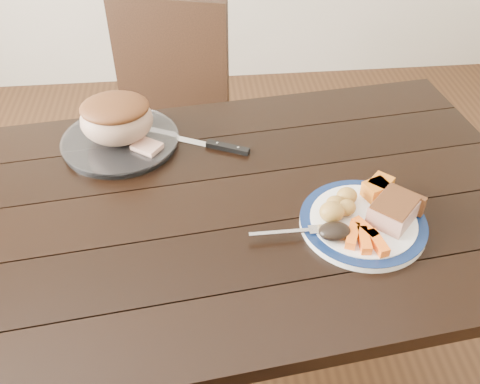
{
  "coord_description": "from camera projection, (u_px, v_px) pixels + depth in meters",
  "views": [
    {
      "loc": [
        -0.01,
        -0.94,
        1.6
      ],
      "look_at": [
        0.08,
        -0.02,
        0.8
      ],
      "focal_mm": 40.0,
      "sensor_mm": 36.0,
      "label": 1
    }
  ],
  "objects": [
    {
      "name": "ground",
      "position": [
        215.0,
        374.0,
        1.76
      ],
      "size": [
        4.0,
        4.0,
        0.0
      ],
      "primitive_type": "plane",
      "color": "#472B16",
      "rests_on": "ground"
    },
    {
      "name": "dining_table",
      "position": [
        207.0,
        232.0,
        1.33
      ],
      "size": [
        1.69,
        1.08,
        0.75
      ],
      "rotation": [
        0.0,
        0.0,
        0.12
      ],
      "color": "black",
      "rests_on": "ground"
    },
    {
      "name": "chair_far",
      "position": [
        167.0,
        119.0,
        1.96
      ],
      "size": [
        0.52,
        0.52,
        0.93
      ],
      "rotation": [
        0.0,
        0.0,
        2.88
      ],
      "color": "black",
      "rests_on": "ground"
    },
    {
      "name": "dinner_plate",
      "position": [
        363.0,
        223.0,
        1.21
      ],
      "size": [
        0.29,
        0.29,
        0.02
      ],
      "primitive_type": "cylinder",
      "color": "white",
      "rests_on": "dining_table"
    },
    {
      "name": "plate_rim",
      "position": [
        363.0,
        220.0,
        1.2
      ],
      "size": [
        0.29,
        0.29,
        0.02
      ],
      "primitive_type": "torus",
      "color": "#0E1E46",
      "rests_on": "dinner_plate"
    },
    {
      "name": "serving_platter",
      "position": [
        121.0,
        142.0,
        1.45
      ],
      "size": [
        0.31,
        0.31,
        0.02
      ],
      "primitive_type": "cylinder",
      "color": "white",
      "rests_on": "dining_table"
    },
    {
      "name": "pork_slice",
      "position": [
        394.0,
        211.0,
        1.19
      ],
      "size": [
        0.13,
        0.13,
        0.05
      ],
      "primitive_type": "cube",
      "rotation": [
        0.0,
        0.0,
        0.81
      ],
      "color": "tan",
      "rests_on": "dinner_plate"
    },
    {
      "name": "roasted_potatoes",
      "position": [
        339.0,
        206.0,
        1.2
      ],
      "size": [
        0.1,
        0.1,
        0.05
      ],
      "color": "gold",
      "rests_on": "dinner_plate"
    },
    {
      "name": "carrot_batons",
      "position": [
        365.0,
        237.0,
        1.14
      ],
      "size": [
        0.09,
        0.11,
        0.02
      ],
      "color": "orange",
      "rests_on": "dinner_plate"
    },
    {
      "name": "pumpkin_wedges",
      "position": [
        378.0,
        188.0,
        1.25
      ],
      "size": [
        0.08,
        0.08,
        0.04
      ],
      "color": "orange",
      "rests_on": "dinner_plate"
    },
    {
      "name": "dark_mushroom",
      "position": [
        335.0,
        231.0,
        1.15
      ],
      "size": [
        0.07,
        0.05,
        0.03
      ],
      "primitive_type": "ellipsoid",
      "color": "black",
      "rests_on": "dinner_plate"
    },
    {
      "name": "fork",
      "position": [
        295.0,
        232.0,
        1.17
      ],
      "size": [
        0.18,
        0.03,
        0.0
      ],
      "rotation": [
        0.0,
        0.0,
        0.01
      ],
      "color": "silver",
      "rests_on": "dinner_plate"
    },
    {
      "name": "roast_joint",
      "position": [
        117.0,
        120.0,
        1.4
      ],
      "size": [
        0.19,
        0.16,
        0.12
      ],
      "primitive_type": "ellipsoid",
      "color": "tan",
      "rests_on": "serving_platter"
    },
    {
      "name": "cut_slice",
      "position": [
        147.0,
        147.0,
        1.4
      ],
      "size": [
        0.09,
        0.09,
        0.02
      ],
      "primitive_type": "cube",
      "rotation": [
        0.0,
        0.0,
        -0.63
      ],
      "color": "tan",
      "rests_on": "serving_platter"
    },
    {
      "name": "carving_knife",
      "position": [
        214.0,
        145.0,
        1.44
      ],
      "size": [
        0.3,
        0.16,
        0.01
      ],
      "rotation": [
        0.0,
        0.0,
        -0.45
      ],
      "color": "silver",
      "rests_on": "dining_table"
    }
  ]
}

